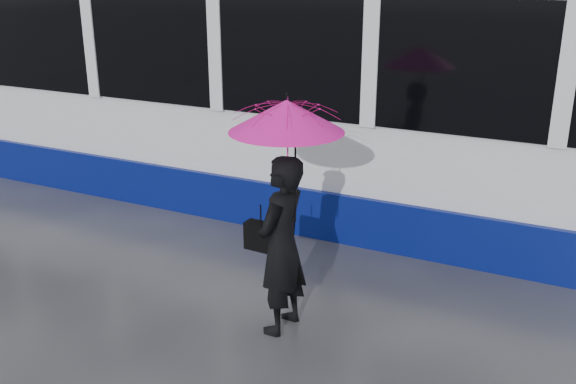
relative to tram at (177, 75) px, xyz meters
The scene contains 6 objects.
ground 4.10m from the tram, 41.68° to the right, with size 90.00×90.00×0.00m, color #28282D.
rails 3.25m from the tram, ahead, with size 34.00×1.51×0.02m.
tram is the anchor object (origin of this frame).
woman 4.85m from the tram, 43.74° to the right, with size 0.61×0.40×1.67m, color black.
umbrella 4.82m from the tram, 43.32° to the right, with size 1.04×1.04×1.13m.
handbag 4.67m from the tram, 45.45° to the right, with size 0.31×0.15×0.44m.
Camera 1 is at (3.03, -5.48, 3.20)m, focal length 40.00 mm.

